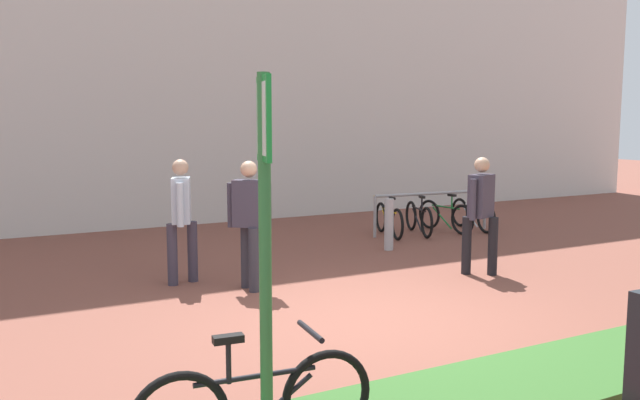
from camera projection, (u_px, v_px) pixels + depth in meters
name	position (u px, v px, depth m)	size (l,w,h in m)	color
ground_plane	(368.00, 320.00, 7.30)	(60.00, 60.00, 0.00)	brown
planter_strip	(532.00, 387.00, 5.27)	(7.00, 1.10, 0.16)	#336028
parking_sign_post	(265.00, 216.00, 4.00)	(0.11, 0.36, 2.52)	#2D7238
bike_rack_cluster	(432.00, 216.00, 12.99)	(2.65, 1.73, 0.83)	#99999E
bollard_steel	(389.00, 224.00, 11.25)	(0.16, 0.16, 0.90)	#ADADB2
person_suited_dark	(481.00, 208.00, 9.37)	(0.57, 0.38, 1.72)	black
person_casual_tan	(182.00, 213.00, 8.85)	(0.45, 0.58, 1.72)	#383342
person_suited_navy	(249.00, 217.00, 8.52)	(0.48, 0.45, 1.72)	#2D2D38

